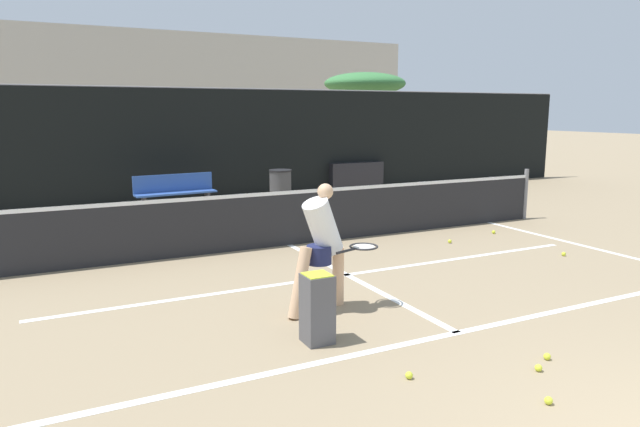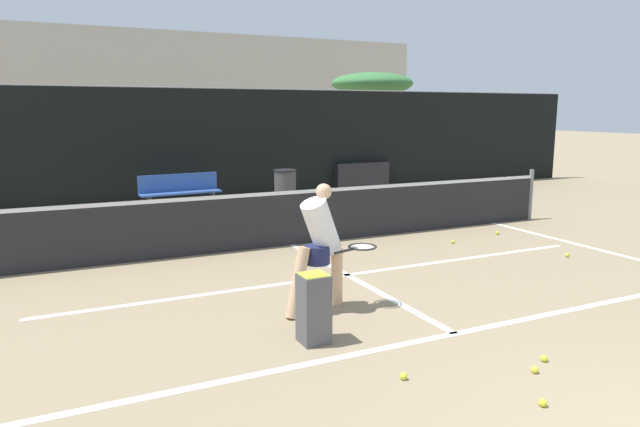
{
  "view_description": "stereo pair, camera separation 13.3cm",
  "coord_description": "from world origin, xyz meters",
  "px_view_note": "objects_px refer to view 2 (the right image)",
  "views": [
    {
      "loc": [
        -3.81,
        -1.22,
        2.3
      ],
      "look_at": [
        -0.5,
        5.45,
        0.95
      ],
      "focal_mm": 32.0,
      "sensor_mm": 36.0,
      "label": 1
    },
    {
      "loc": [
        -3.69,
        -1.27,
        2.3
      ],
      "look_at": [
        -0.5,
        5.45,
        0.95
      ],
      "focal_mm": 32.0,
      "sensor_mm": 36.0,
      "label": 2
    }
  ],
  "objects_px": {
    "ball_hopper": "(314,307)",
    "parked_car": "(329,165)",
    "player_practicing": "(321,243)",
    "trash_bin": "(285,187)",
    "courtside_bench": "(180,191)"
  },
  "relations": [
    {
      "from": "ball_hopper",
      "to": "parked_car",
      "type": "bearing_deg",
      "value": 62.99
    },
    {
      "from": "player_practicing",
      "to": "parked_car",
      "type": "relative_size",
      "value": 0.32
    },
    {
      "from": "ball_hopper",
      "to": "parked_car",
      "type": "height_order",
      "value": "parked_car"
    },
    {
      "from": "player_practicing",
      "to": "trash_bin",
      "type": "distance_m",
      "value": 7.55
    },
    {
      "from": "trash_bin",
      "to": "ball_hopper",
      "type": "bearing_deg",
      "value": -110.02
    },
    {
      "from": "trash_bin",
      "to": "parked_car",
      "type": "height_order",
      "value": "parked_car"
    },
    {
      "from": "player_practicing",
      "to": "ball_hopper",
      "type": "relative_size",
      "value": 2.09
    },
    {
      "from": "ball_hopper",
      "to": "trash_bin",
      "type": "xyz_separation_m",
      "value": [
        2.9,
        7.97,
        0.07
      ]
    },
    {
      "from": "courtside_bench",
      "to": "trash_bin",
      "type": "height_order",
      "value": "trash_bin"
    },
    {
      "from": "ball_hopper",
      "to": "parked_car",
      "type": "xyz_separation_m",
      "value": [
        5.81,
        11.39,
        0.21
      ]
    },
    {
      "from": "player_practicing",
      "to": "trash_bin",
      "type": "relative_size",
      "value": 1.7
    },
    {
      "from": "ball_hopper",
      "to": "player_practicing",
      "type": "bearing_deg",
      "value": 60.33
    },
    {
      "from": "player_practicing",
      "to": "parked_car",
      "type": "xyz_separation_m",
      "value": [
        5.33,
        10.56,
        -0.22
      ]
    },
    {
      "from": "player_practicing",
      "to": "ball_hopper",
      "type": "bearing_deg",
      "value": -137.81
    },
    {
      "from": "player_practicing",
      "to": "courtside_bench",
      "type": "bearing_deg",
      "value": 72.51
    }
  ]
}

